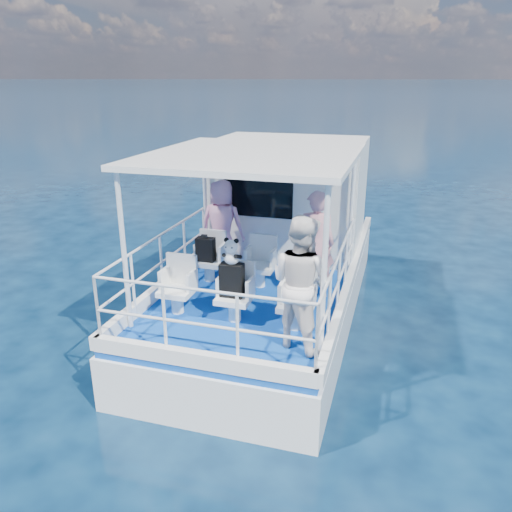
{
  "coord_description": "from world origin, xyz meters",
  "views": [
    {
      "loc": [
        2.14,
        -7.24,
        4.22
      ],
      "look_at": [
        0.11,
        -0.4,
        1.66
      ],
      "focal_mm": 35.0,
      "sensor_mm": 36.0,
      "label": 1
    }
  ],
  "objects": [
    {
      "name": "seat_center_fwd",
      "position": [
        0.0,
        0.2,
        1.09
      ],
      "size": [
        0.48,
        0.46,
        0.38
      ],
      "primitive_type": "cube",
      "color": "white",
      "rests_on": "deck"
    },
    {
      "name": "backpack_port",
      "position": [
        -0.93,
        0.14,
        1.48
      ],
      "size": [
        0.31,
        0.17,
        0.41
      ],
      "primitive_type": "cube",
      "color": "black",
      "rests_on": "seat_port_fwd"
    },
    {
      "name": "passenger_port_fwd",
      "position": [
        -0.9,
        0.85,
        1.72
      ],
      "size": [
        0.62,
        0.44,
        1.63
      ],
      "primitive_type": "imported",
      "rotation": [
        0.0,
        0.0,
        3.16
      ],
      "color": "pink",
      "rests_on": "deck"
    },
    {
      "name": "canopy",
      "position": [
        0.0,
        -0.2,
        3.14
      ],
      "size": [
        3.0,
        3.2,
        0.08
      ],
      "primitive_type": "cube",
      "color": "white",
      "rests_on": "cabin"
    },
    {
      "name": "railings",
      "position": [
        0.0,
        -0.58,
        1.4
      ],
      "size": [
        2.84,
        3.59,
        1.0
      ],
      "primitive_type": null,
      "color": "white",
      "rests_on": "deck"
    },
    {
      "name": "cabin",
      "position": [
        0.0,
        2.3,
        2.0
      ],
      "size": [
        2.85,
        2.0,
        2.2
      ],
      "primitive_type": "cube",
      "color": "white",
      "rests_on": "deck"
    },
    {
      "name": "seat_center_aft",
      "position": [
        0.0,
        -1.1,
        1.09
      ],
      "size": [
        0.48,
        0.46,
        0.38
      ],
      "primitive_type": "cube",
      "color": "white",
      "rests_on": "deck"
    },
    {
      "name": "passenger_stbd_fwd",
      "position": [
        0.93,
        0.1,
        1.76
      ],
      "size": [
        0.72,
        0.57,
        1.72
      ],
      "primitive_type": "imported",
      "rotation": [
        0.0,
        0.0,
        3.42
      ],
      "color": "#CE8594",
      "rests_on": "deck"
    },
    {
      "name": "backpack_center",
      "position": [
        -0.03,
        -1.11,
        1.52
      ],
      "size": [
        0.33,
        0.18,
        0.49
      ],
      "primitive_type": "cube",
      "color": "black",
      "rests_on": "seat_center_aft"
    },
    {
      "name": "seat_port_aft",
      "position": [
        -0.9,
        -1.1,
        1.09
      ],
      "size": [
        0.48,
        0.46,
        0.38
      ],
      "primitive_type": "cube",
      "color": "white",
      "rests_on": "deck"
    },
    {
      "name": "seat_stbd_fwd",
      "position": [
        0.9,
        0.2,
        1.09
      ],
      "size": [
        0.48,
        0.46,
        0.38
      ],
      "primitive_type": "cube",
      "color": "white",
      "rests_on": "deck"
    },
    {
      "name": "panda",
      "position": [
        -0.03,
        -1.11,
        1.96
      ],
      "size": [
        0.24,
        0.2,
        0.38
      ],
      "primitive_type": null,
      "color": "white",
      "rests_on": "backpack_center"
    },
    {
      "name": "passenger_stbd_aft",
      "position": [
        1.03,
        -1.52,
        1.78
      ],
      "size": [
        1.06,
        0.97,
        1.76
      ],
      "primitive_type": "imported",
      "rotation": [
        0.0,
        0.0,
        2.7
      ],
      "color": "white",
      "rests_on": "deck"
    },
    {
      "name": "hull",
      "position": [
        0.0,
        1.0,
        0.0
      ],
      "size": [
        3.0,
        7.0,
        1.6
      ],
      "primitive_type": "cube",
      "color": "white",
      "rests_on": "ground"
    },
    {
      "name": "seat_port_fwd",
      "position": [
        -0.9,
        0.2,
        1.09
      ],
      "size": [
        0.48,
        0.46,
        0.38
      ],
      "primitive_type": "cube",
      "color": "white",
      "rests_on": "deck"
    },
    {
      "name": "seat_stbd_aft",
      "position": [
        0.9,
        -1.1,
        1.09
      ],
      "size": [
        0.48,
        0.46,
        0.38
      ],
      "primitive_type": "cube",
      "color": "white",
      "rests_on": "deck"
    },
    {
      "name": "compact_camera",
      "position": [
        -0.95,
        0.13,
        1.71
      ],
      "size": [
        0.1,
        0.06,
        0.06
      ],
      "primitive_type": "cube",
      "color": "black",
      "rests_on": "backpack_port"
    },
    {
      "name": "canopy_posts",
      "position": [
        0.0,
        -0.25,
        2.0
      ],
      "size": [
        2.77,
        2.97,
        2.2
      ],
      "color": "white",
      "rests_on": "deck"
    },
    {
      "name": "ground",
      "position": [
        0.0,
        0.0,
        0.0
      ],
      "size": [
        2000.0,
        2000.0,
        0.0
      ],
      "primitive_type": "plane",
      "color": "black",
      "rests_on": "ground"
    },
    {
      "name": "deck",
      "position": [
        0.0,
        1.0,
        0.85
      ],
      "size": [
        2.9,
        6.9,
        0.1
      ],
      "primitive_type": "cube",
      "color": "#0A3A93",
      "rests_on": "hull"
    }
  ]
}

